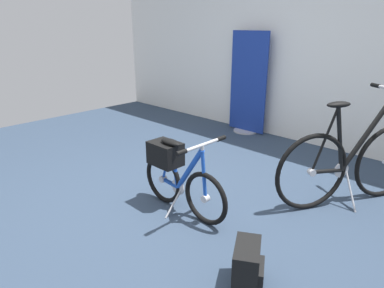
# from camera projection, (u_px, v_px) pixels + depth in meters

# --- Properties ---
(ground_plane) EXTENTS (7.36, 7.36, 0.00)m
(ground_plane) POSITION_uv_depth(u_px,v_px,m) (160.00, 213.00, 2.91)
(ground_plane) COLOR #2D3D51
(back_wall) EXTENTS (7.36, 0.10, 2.74)m
(back_wall) POSITION_uv_depth(u_px,v_px,m) (315.00, 37.00, 4.23)
(back_wall) COLOR white
(back_wall) RESTS_ON ground_plane
(floor_banner_stand) EXTENTS (0.60, 0.36, 1.44)m
(floor_banner_stand) POSITION_uv_depth(u_px,v_px,m) (248.00, 89.00, 4.89)
(floor_banner_stand) COLOR #B7B7BC
(floor_banner_stand) RESTS_ON ground_plane
(folding_bike_foreground) EXTENTS (0.96, 0.53, 0.69)m
(folding_bike_foreground) POSITION_uv_depth(u_px,v_px,m) (177.00, 172.00, 2.87)
(folding_bike_foreground) COLOR black
(folding_bike_foreground) RESTS_ON ground_plane
(display_bike_left) EXTENTS (0.79, 1.31, 1.03)m
(display_bike_left) POSITION_uv_depth(u_px,v_px,m) (351.00, 163.00, 2.96)
(display_bike_left) COLOR black
(display_bike_left) RESTS_ON ground_plane
(backpack_on_floor) EXTENTS (0.28, 0.32, 0.29)m
(backpack_on_floor) POSITION_uv_depth(u_px,v_px,m) (247.00, 266.00, 2.06)
(backpack_on_floor) COLOR black
(backpack_on_floor) RESTS_ON ground_plane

